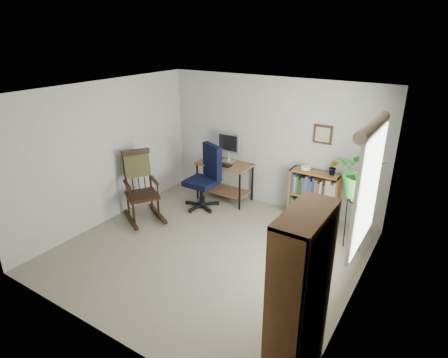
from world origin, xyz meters
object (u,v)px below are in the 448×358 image
Objects in this scene: office_chair at (201,177)px; low_bookshelf at (314,196)px; desk at (225,181)px; rocking_chair at (141,186)px; tall_bookshelf at (299,300)px.

office_chair is 2.05m from low_bookshelf.
low_bookshelf reaches higher than desk.
desk is 0.86× the size of office_chair.
rocking_chair is at bearing -148.06° from low_bookshelf.
rocking_chair is 3.87m from tall_bookshelf.
office_chair is 1.35× the size of low_bookshelf.
rocking_chair is at bearing -118.03° from desk.
rocking_chair is 0.70× the size of tall_bookshelf.
low_bookshelf is at bearing 3.91° from desk.
desk is 4.13m from tall_bookshelf.
low_bookshelf is 0.50× the size of tall_bookshelf.
tall_bookshelf is at bearing -15.93° from office_chair.
desk is at bearing 4.09° from rocking_chair.
tall_bookshelf reaches higher than low_bookshelf.
rocking_chair is at bearing 155.52° from tall_bookshelf.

